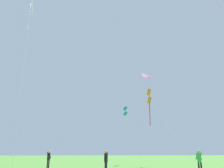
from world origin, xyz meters
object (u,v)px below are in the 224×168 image
Objects in this scene: person_near_tree at (199,160)px; kite_pink_low at (147,80)px; kite_orange_box at (149,97)px; person_with_spool at (199,160)px; person_far_back at (49,158)px; kite_teal_box at (125,112)px; person_in_blue_jacket at (106,160)px.

kite_pink_low is at bearing 81.41° from person_near_tree.
kite_pink_low is at bearing 70.78° from kite_orange_box.
person_with_spool is 0.91× the size of person_far_back.
person_far_back is at bearing 175.88° from kite_orange_box.
kite_orange_box reaches higher than person_far_back.
kite_pink_low is at bearing 88.70° from person_with_spool.
kite_teal_box is 16.57m from person_with_spool.
person_with_spool is at bearing 58.63° from person_near_tree.
person_far_back is at bearing -145.18° from kite_pink_low.
person_near_tree is at bearing -16.18° from person_in_blue_jacket.
kite_teal_box reaches higher than person_in_blue_jacket.
person_in_blue_jacket is at bearing -168.29° from person_with_spool.
kite_orange_box is at bearing 41.09° from person_in_blue_jacket.
kite_teal_box is 11.47m from kite_orange_box.
person_with_spool is 0.91× the size of person_near_tree.
person_in_blue_jacket is at bearing -109.25° from kite_teal_box.
person_in_blue_jacket is 7.56m from person_far_back.
kite_orange_box reaches higher than person_in_blue_jacket.
person_near_tree is 1.00× the size of person_far_back.
kite_orange_box is 5.30× the size of person_with_spool.
kite_orange_box is 4.88× the size of person_in_blue_jacket.
person_far_back is at bearing -134.83° from kite_teal_box.
person_near_tree reaches higher than person_with_spool.
person_far_back is (-14.06, 3.87, 0.10)m from person_with_spool.
kite_orange_box is 4.82× the size of person_near_tree.
person_with_spool is 9.37m from person_in_blue_jacket.
kite_teal_box is 5.03× the size of person_near_tree.
person_far_back reaches higher than person_with_spool.
kite_teal_box is 0.60× the size of kite_pink_low.
person_near_tree is at bearing -98.59° from kite_pink_low.
kite_teal_box reaches higher than person_with_spool.
person_with_spool is at bearing -15.38° from person_far_back.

